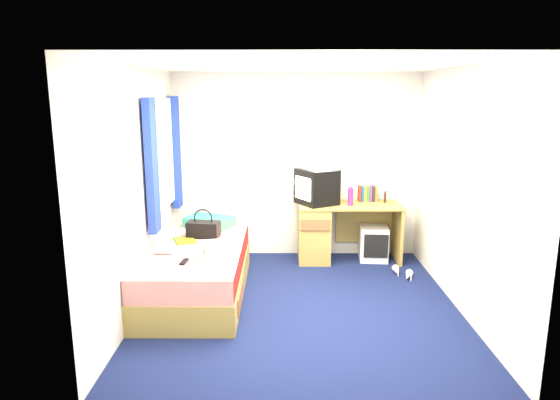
{
  "coord_description": "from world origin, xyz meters",
  "views": [
    {
      "loc": [
        -0.19,
        -4.78,
        2.16
      ],
      "look_at": [
        -0.21,
        0.7,
        0.96
      ],
      "focal_mm": 32.0,
      "sensor_mm": 36.0,
      "label": 1
    }
  ],
  "objects_px": {
    "magazine": "(185,240)",
    "water_bottle": "(163,251)",
    "storage_cube": "(373,243)",
    "picture_frame": "(385,197)",
    "bed": "(197,271)",
    "vcr": "(317,166)",
    "towel": "(218,246)",
    "white_heels": "(402,273)",
    "pink_water_bottle": "(351,197)",
    "desk": "(327,230)",
    "crt_tv": "(317,187)",
    "handbag": "(203,229)",
    "pillow": "(209,222)",
    "remote_control": "(184,262)",
    "aerosol_can": "(338,197)",
    "colour_swatch_fan": "(201,261)"
  },
  "relations": [
    {
      "from": "bed",
      "to": "magazine",
      "type": "xyz_separation_m",
      "value": [
        -0.16,
        0.2,
        0.28
      ]
    },
    {
      "from": "storage_cube",
      "to": "picture_frame",
      "type": "distance_m",
      "value": 0.62
    },
    {
      "from": "colour_swatch_fan",
      "to": "pillow",
      "type": "bearing_deg",
      "value": 94.44
    },
    {
      "from": "bed",
      "to": "vcr",
      "type": "relative_size",
      "value": 4.34
    },
    {
      "from": "bed",
      "to": "towel",
      "type": "bearing_deg",
      "value": -27.44
    },
    {
      "from": "bed",
      "to": "towel",
      "type": "distance_m",
      "value": 0.43
    },
    {
      "from": "handbag",
      "to": "water_bottle",
      "type": "relative_size",
      "value": 1.89
    },
    {
      "from": "vcr",
      "to": "white_heels",
      "type": "distance_m",
      "value": 1.67
    },
    {
      "from": "handbag",
      "to": "white_heels",
      "type": "height_order",
      "value": "handbag"
    },
    {
      "from": "colour_swatch_fan",
      "to": "crt_tv",
      "type": "bearing_deg",
      "value": 53.06
    },
    {
      "from": "colour_swatch_fan",
      "to": "handbag",
      "type": "bearing_deg",
      "value": 96.99
    },
    {
      "from": "pillow",
      "to": "remote_control",
      "type": "distance_m",
      "value": 1.32
    },
    {
      "from": "pink_water_bottle",
      "to": "remote_control",
      "type": "height_order",
      "value": "pink_water_bottle"
    },
    {
      "from": "desk",
      "to": "pink_water_bottle",
      "type": "relative_size",
      "value": 6.03
    },
    {
      "from": "bed",
      "to": "vcr",
      "type": "distance_m",
      "value": 2.03
    },
    {
      "from": "pillow",
      "to": "storage_cube",
      "type": "xyz_separation_m",
      "value": [
        2.08,
        0.34,
        -0.38
      ]
    },
    {
      "from": "desk",
      "to": "towel",
      "type": "height_order",
      "value": "desk"
    },
    {
      "from": "pillow",
      "to": "magazine",
      "type": "height_order",
      "value": "pillow"
    },
    {
      "from": "pink_water_bottle",
      "to": "aerosol_can",
      "type": "xyz_separation_m",
      "value": [
        -0.14,
        0.13,
        -0.02
      ]
    },
    {
      "from": "vcr",
      "to": "water_bottle",
      "type": "height_order",
      "value": "vcr"
    },
    {
      "from": "desk",
      "to": "picture_frame",
      "type": "bearing_deg",
      "value": 7.39
    },
    {
      "from": "bed",
      "to": "aerosol_can",
      "type": "bearing_deg",
      "value": 35.68
    },
    {
      "from": "bed",
      "to": "handbag",
      "type": "relative_size",
      "value": 5.28
    },
    {
      "from": "crt_tv",
      "to": "remote_control",
      "type": "xyz_separation_m",
      "value": [
        -1.39,
        -1.65,
        -0.42
      ]
    },
    {
      "from": "picture_frame",
      "to": "magazine",
      "type": "distance_m",
      "value": 2.64
    },
    {
      "from": "pillow",
      "to": "aerosol_can",
      "type": "distance_m",
      "value": 1.66
    },
    {
      "from": "storage_cube",
      "to": "water_bottle",
      "type": "relative_size",
      "value": 2.23
    },
    {
      "from": "picture_frame",
      "to": "remote_control",
      "type": "distance_m",
      "value": 2.89
    },
    {
      "from": "desk",
      "to": "towel",
      "type": "xyz_separation_m",
      "value": [
        -1.25,
        -1.27,
        0.18
      ]
    },
    {
      "from": "pink_water_bottle",
      "to": "aerosol_can",
      "type": "height_order",
      "value": "pink_water_bottle"
    },
    {
      "from": "pillow",
      "to": "picture_frame",
      "type": "xyz_separation_m",
      "value": [
        2.22,
        0.43,
        0.22
      ]
    },
    {
      "from": "pillow",
      "to": "vcr",
      "type": "distance_m",
      "value": 1.51
    },
    {
      "from": "towel",
      "to": "white_heels",
      "type": "distance_m",
      "value": 2.26
    },
    {
      "from": "towel",
      "to": "handbag",
      "type": "bearing_deg",
      "value": 114.7
    },
    {
      "from": "desk",
      "to": "water_bottle",
      "type": "relative_size",
      "value": 6.5
    },
    {
      "from": "handbag",
      "to": "magazine",
      "type": "relative_size",
      "value": 1.35
    },
    {
      "from": "crt_tv",
      "to": "vcr",
      "type": "bearing_deg",
      "value": 90.0
    },
    {
      "from": "crt_tv",
      "to": "colour_swatch_fan",
      "type": "distance_m",
      "value": 2.08
    },
    {
      "from": "bed",
      "to": "magazine",
      "type": "bearing_deg",
      "value": 128.46
    },
    {
      "from": "handbag",
      "to": "water_bottle",
      "type": "distance_m",
      "value": 0.7
    },
    {
      "from": "magazine",
      "to": "water_bottle",
      "type": "xyz_separation_m",
      "value": [
        -0.14,
        -0.45,
        0.03
      ]
    },
    {
      "from": "handbag",
      "to": "colour_swatch_fan",
      "type": "bearing_deg",
      "value": -75.72
    },
    {
      "from": "picture_frame",
      "to": "colour_swatch_fan",
      "type": "bearing_deg",
      "value": -122.78
    },
    {
      "from": "picture_frame",
      "to": "remote_control",
      "type": "bearing_deg",
      "value": -124.41
    },
    {
      "from": "towel",
      "to": "crt_tv",
      "type": "bearing_deg",
      "value": 49.15
    },
    {
      "from": "pillow",
      "to": "vcr",
      "type": "bearing_deg",
      "value": 14.2
    },
    {
      "from": "pink_water_bottle",
      "to": "picture_frame",
      "type": "bearing_deg",
      "value": 21.91
    },
    {
      "from": "crt_tv",
      "to": "handbag",
      "type": "xyz_separation_m",
      "value": [
        -1.33,
        -0.78,
        -0.34
      ]
    },
    {
      "from": "bed",
      "to": "pink_water_bottle",
      "type": "relative_size",
      "value": 9.27
    },
    {
      "from": "storage_cube",
      "to": "pink_water_bottle",
      "type": "relative_size",
      "value": 2.07
    }
  ]
}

